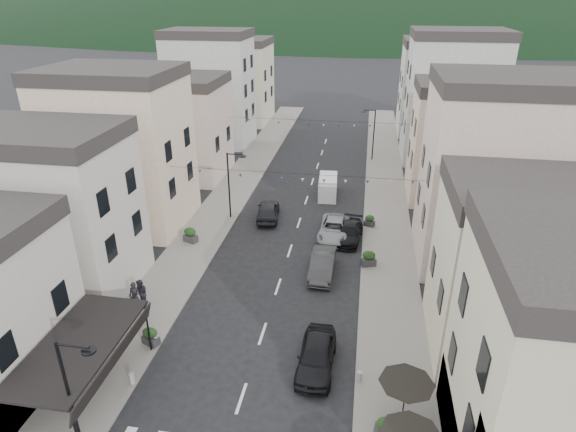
% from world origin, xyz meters
% --- Properties ---
extents(sidewalk_left, '(4.00, 76.00, 0.12)m').
position_xyz_m(sidewalk_left, '(-7.50, 32.00, 0.06)').
color(sidewalk_left, slate).
rests_on(sidewalk_left, ground).
extents(sidewalk_right, '(4.00, 76.00, 0.12)m').
position_xyz_m(sidewalk_right, '(7.50, 32.00, 0.06)').
color(sidewalk_right, slate).
rests_on(sidewalk_right, ground).
extents(hill_backdrop, '(640.00, 360.00, 70.00)m').
position_xyz_m(hill_backdrop, '(0.00, 300.00, 0.00)').
color(hill_backdrop, black).
rests_on(hill_backdrop, ground).
extents(boutique_awning, '(3.77, 7.50, 3.28)m').
position_xyz_m(boutique_awning, '(-7.25, 5.00, 3.11)').
color(boutique_awning, black).
rests_on(boutique_awning, ground).
extents(buildings_row_left, '(10.20, 54.16, 14.00)m').
position_xyz_m(buildings_row_left, '(-14.50, 37.75, 6.12)').
color(buildings_row_left, '#B8B2A9').
rests_on(buildings_row_left, ground).
extents(buildings_row_right, '(10.20, 54.16, 14.50)m').
position_xyz_m(buildings_row_right, '(14.50, 36.59, 6.32)').
color(buildings_row_right, beige).
rests_on(buildings_row_right, ground).
extents(streetlamp_left_near, '(1.70, 0.56, 6.00)m').
position_xyz_m(streetlamp_left_near, '(-5.82, 2.00, 3.70)').
color(streetlamp_left_near, black).
rests_on(streetlamp_left_near, ground).
extents(streetlamp_left_far, '(1.70, 0.56, 6.00)m').
position_xyz_m(streetlamp_left_far, '(-5.82, 26.00, 3.70)').
color(streetlamp_left_far, black).
rests_on(streetlamp_left_far, ground).
extents(streetlamp_right_far, '(1.70, 0.56, 6.00)m').
position_xyz_m(streetlamp_right_far, '(5.82, 44.00, 3.70)').
color(streetlamp_right_far, black).
rests_on(streetlamp_right_far, ground).
extents(bollards, '(11.66, 10.26, 0.60)m').
position_xyz_m(bollards, '(0.00, 5.50, 0.42)').
color(bollards, gray).
rests_on(bollards, ground).
extents(bunting_near, '(19.00, 0.28, 0.62)m').
position_xyz_m(bunting_near, '(0.00, 22.00, 5.65)').
color(bunting_near, black).
rests_on(bunting_near, ground).
extents(bunting_far, '(19.00, 0.28, 0.62)m').
position_xyz_m(bunting_far, '(0.00, 38.00, 5.65)').
color(bunting_far, black).
rests_on(bunting_far, ground).
extents(parked_car_a, '(1.97, 4.72, 1.60)m').
position_xyz_m(parked_car_a, '(3.40, 8.78, 0.80)').
color(parked_car_a, black).
rests_on(parked_car_a, ground).
extents(parked_car_b, '(1.67, 4.66, 1.53)m').
position_xyz_m(parked_car_b, '(2.80, 18.10, 0.77)').
color(parked_car_b, '#2D2D2F').
rests_on(parked_car_b, ground).
extents(parked_car_c, '(2.50, 5.18, 1.42)m').
position_xyz_m(parked_car_c, '(3.16, 23.94, 0.71)').
color(parked_car_c, gray).
rests_on(parked_car_c, ground).
extents(parked_car_d, '(2.29, 4.66, 1.31)m').
position_xyz_m(parked_car_d, '(4.42, 23.59, 0.65)').
color(parked_car_d, black).
rests_on(parked_car_d, ground).
extents(parked_car_e, '(2.40, 4.78, 1.56)m').
position_xyz_m(parked_car_e, '(-2.80, 26.40, 0.78)').
color(parked_car_e, black).
rests_on(parked_car_e, ground).
extents(delivery_van, '(1.96, 4.40, 2.07)m').
position_xyz_m(delivery_van, '(1.90, 32.44, 1.01)').
color(delivery_van, silver).
rests_on(delivery_van, ground).
extents(pedestrian_a, '(0.73, 0.50, 1.93)m').
position_xyz_m(pedestrian_a, '(-8.26, 11.89, 1.09)').
color(pedestrian_a, black).
rests_on(pedestrian_a, sidewalk_left).
extents(pedestrian_b, '(1.18, 1.13, 1.92)m').
position_xyz_m(pedestrian_b, '(-8.00, 12.22, 1.08)').
color(pedestrian_b, '#26202B').
rests_on(pedestrian_b, sidewalk_left).
extents(planter_la, '(1.11, 0.88, 1.09)m').
position_xyz_m(planter_la, '(-6.00, 8.98, 0.65)').
color(planter_la, '#2D2C2F').
rests_on(planter_la, sidewalk_left).
extents(planter_lb, '(1.23, 0.92, 1.22)m').
position_xyz_m(planter_lb, '(-7.98, 21.01, 0.71)').
color(planter_lb, '#303032').
rests_on(planter_lb, sidewalk_left).
extents(planter_ra, '(1.21, 0.81, 1.26)m').
position_xyz_m(planter_ra, '(6.99, 4.64, 0.73)').
color(planter_ra, '#323235').
rests_on(planter_ra, sidewalk_right).
extents(planter_rb, '(1.19, 0.89, 1.18)m').
position_xyz_m(planter_rb, '(6.00, 19.62, 0.69)').
color(planter_rb, '#2F2F31').
rests_on(planter_rb, sidewalk_right).
extents(planter_rc, '(0.99, 0.73, 0.99)m').
position_xyz_m(planter_rc, '(6.00, 26.16, 0.60)').
color(planter_rc, '#2E2F31').
rests_on(planter_rc, sidewalk_right).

